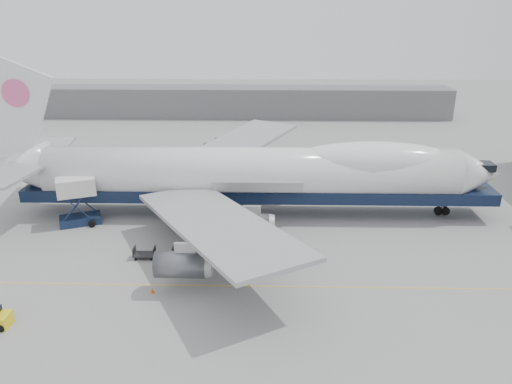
{
  "coord_description": "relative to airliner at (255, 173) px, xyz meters",
  "views": [
    {
      "loc": [
        2.07,
        -48.31,
        26.33
      ],
      "look_at": [
        0.85,
        6.0,
        5.3
      ],
      "focal_mm": 35.0,
      "sensor_mm": 36.0,
      "label": 1
    }
  ],
  "objects": [
    {
      "name": "dolly_3",
      "position": [
        0.89,
        -12.54,
        -5.09
      ],
      "size": [
        2.3,
        1.35,
        1.3
      ],
      "color": "#2D2D30",
      "rests_on": "ground"
    },
    {
      "name": "catering_truck",
      "position": [
        -21.85,
        -3.81,
        -2.19
      ],
      "size": [
        5.44,
        4.56,
        6.08
      ],
      "rotation": [
        0.0,
        0.0,
        0.37
      ],
      "color": "#162343",
      "rests_on": "ground"
    },
    {
      "name": "hangar",
      "position": [
        -10.64,
        58.0,
        -2.12
      ],
      "size": [
        110.0,
        8.0,
        7.0
      ],
      "primitive_type": "cube",
      "color": "slate",
      "rests_on": "ground"
    },
    {
      "name": "airliner",
      "position": [
        0.0,
        0.0,
        0.0
      ],
      "size": [
        67.0,
        55.3,
        19.98
      ],
      "color": "white",
      "rests_on": "ground"
    },
    {
      "name": "dolly_4",
      "position": [
        5.12,
        -12.54,
        -5.09
      ],
      "size": [
        2.3,
        1.35,
        1.3
      ],
      "color": "#2D2D30",
      "rests_on": "ground"
    },
    {
      "name": "dolly_2",
      "position": [
        -3.33,
        -12.54,
        -5.09
      ],
      "size": [
        2.3,
        1.35,
        1.3
      ],
      "color": "#2D2D30",
      "rests_on": "ground"
    },
    {
      "name": "dolly_0",
      "position": [
        -11.78,
        -12.54,
        -5.09
      ],
      "size": [
        2.3,
        1.35,
        1.3
      ],
      "color": "#2D2D30",
      "rests_on": "ground"
    },
    {
      "name": "ground",
      "position": [
        -0.64,
        -12.0,
        -5.62
      ],
      "size": [
        260.0,
        260.0,
        0.0
      ],
      "primitive_type": "plane",
      "color": "gray",
      "rests_on": "ground"
    },
    {
      "name": "dolly_1",
      "position": [
        -7.55,
        -12.54,
        -5.09
      ],
      "size": [
        2.3,
        1.35,
        1.3
      ],
      "color": "#2D2D30",
      "rests_on": "ground"
    },
    {
      "name": "apron_line",
      "position": [
        -0.64,
        -18.0,
        -5.62
      ],
      "size": [
        60.0,
        0.15,
        0.01
      ],
      "primitive_type": "cube",
      "color": "gold",
      "rests_on": "ground"
    },
    {
      "name": "traffic_cone",
      "position": [
        -9.47,
        -19.38,
        -5.34
      ],
      "size": [
        0.4,
        0.4,
        0.59
      ],
      "rotation": [
        0.0,
        0.0,
        0.02
      ],
      "color": "#EB560C",
      "rests_on": "ground"
    }
  ]
}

